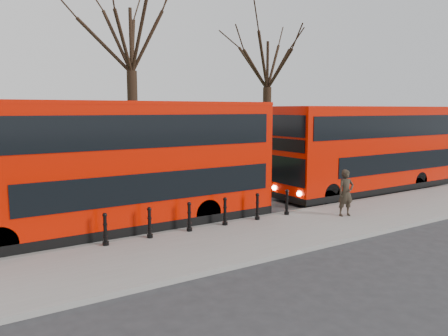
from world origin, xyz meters
TOP-DOWN VIEW (x-y plane):
  - ground at (0.00, 0.00)m, footprint 120.00×120.00m
  - pavement at (0.00, -3.00)m, footprint 60.00×4.00m
  - kerb at (0.00, -1.00)m, footprint 60.00×0.25m
  - grass_verge at (0.00, 15.00)m, footprint 60.00×18.00m
  - hedge at (0.00, 6.80)m, footprint 60.00×0.90m
  - yellow_line_outer at (0.00, -0.70)m, footprint 60.00×0.10m
  - yellow_line_inner at (0.00, -0.50)m, footprint 60.00×0.10m
  - tree_mid at (2.00, 10.00)m, footprint 7.73×7.73m
  - tree_right at (12.00, 10.00)m, footprint 6.94×6.94m
  - bollard_row at (0.38, -1.35)m, footprint 7.66×0.15m
  - bus_lead at (-2.17, 0.46)m, footprint 11.81×2.71m
  - bus_rear at (11.49, 0.56)m, footprint 11.46×2.63m
  - pedestrian at (6.00, -2.77)m, footprint 0.78×0.61m

SIDE VIEW (x-z plane):
  - ground at x=0.00m, z-range 0.00..0.00m
  - yellow_line_outer at x=0.00m, z-range 0.00..0.01m
  - yellow_line_inner at x=0.00m, z-range 0.00..0.01m
  - grass_verge at x=0.00m, z-range 0.00..0.06m
  - pavement at x=0.00m, z-range 0.00..0.15m
  - kerb at x=0.00m, z-range -0.01..0.15m
  - hedge at x=0.00m, z-range 0.00..0.80m
  - bollard_row at x=0.38m, z-range 0.15..1.15m
  - pedestrian at x=6.00m, z-range 0.15..2.04m
  - bus_rear at x=11.49m, z-range 0.02..4.58m
  - bus_lead at x=-2.17m, z-range 0.02..4.72m
  - tree_right at x=12.00m, z-range 2.46..13.29m
  - tree_mid at x=2.00m, z-range 2.74..14.82m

